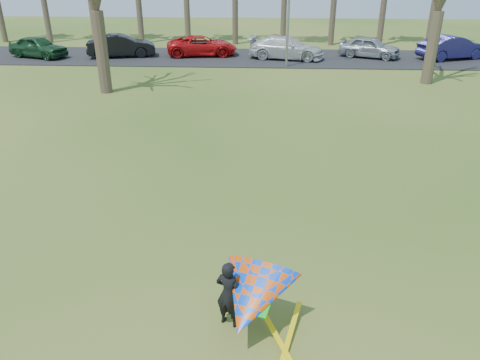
# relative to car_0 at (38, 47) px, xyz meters

# --- Properties ---
(ground) EXTENTS (100.00, 100.00, 0.00)m
(ground) POSITION_rel_car_0_xyz_m (15.83, -24.10, -0.81)
(ground) COLOR #1B4E11
(ground) RESTS_ON ground
(parking_strip) EXTENTS (46.00, 7.00, 0.06)m
(parking_strip) POSITION_rel_car_0_xyz_m (15.83, 0.90, -0.78)
(parking_strip) COLOR black
(parking_strip) RESTS_ON ground
(car_0) EXTENTS (4.72, 3.12, 1.49)m
(car_0) POSITION_rel_car_0_xyz_m (0.00, 0.00, 0.00)
(car_0) COLOR #1B4324
(car_0) RESTS_ON parking_strip
(car_1) EXTENTS (5.07, 2.79, 1.58)m
(car_1) POSITION_rel_car_0_xyz_m (5.96, 0.54, 0.04)
(car_1) COLOR black
(car_1) RESTS_ON parking_strip
(car_2) EXTENTS (5.39, 3.07, 1.42)m
(car_2) POSITION_rel_car_0_xyz_m (11.73, 1.35, -0.04)
(car_2) COLOR red
(car_2) RESTS_ON parking_strip
(car_3) EXTENTS (5.61, 3.14, 1.54)m
(car_3) POSITION_rel_car_0_xyz_m (17.88, 0.46, 0.02)
(car_3) COLOR silver
(car_3) RESTS_ON parking_strip
(car_4) EXTENTS (4.62, 3.29, 1.46)m
(car_4) POSITION_rel_car_0_xyz_m (23.91, 1.27, -0.02)
(car_4) COLOR #93989F
(car_4) RESTS_ON parking_strip
(car_5) EXTENTS (5.23, 3.36, 1.63)m
(car_5) POSITION_rel_car_0_xyz_m (29.67, 1.01, 0.07)
(car_5) COLOR navy
(car_5) RESTS_ON parking_strip
(kite_flyer) EXTENTS (2.13, 2.39, 2.02)m
(kite_flyer) POSITION_rel_car_0_xyz_m (16.27, -26.72, 0.03)
(kite_flyer) COLOR black
(kite_flyer) RESTS_ON ground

